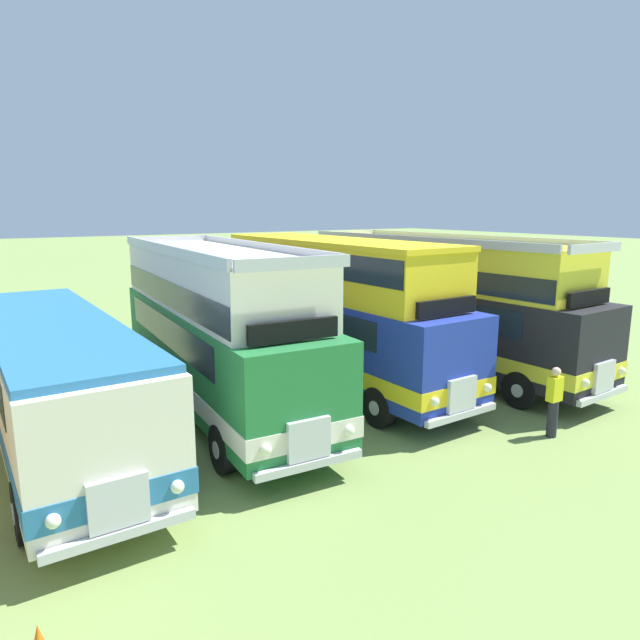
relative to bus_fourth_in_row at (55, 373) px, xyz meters
name	(u,v)px	position (x,y,z in m)	size (l,w,h in m)	color
ground_plane	(60,442)	(0.00, 0.29, -1.76)	(200.00, 200.00, 0.00)	#7A934C
bus_fourth_in_row	(55,373)	(0.00, 0.00, 0.00)	(2.72, 10.82, 2.99)	silver
bus_fifth_in_row	(216,326)	(4.00, 0.23, 0.60)	(3.14, 10.33, 4.52)	#237538
bus_sixth_in_row	(336,306)	(7.97, 0.46, 0.71)	(2.78, 10.11, 4.49)	#1E339E
bus_seventh_in_row	(439,300)	(11.96, 0.11, 0.61)	(3.11, 11.48, 4.52)	black
marshal_person	(554,401)	(10.03, -5.76, -0.87)	(0.36, 0.24, 1.73)	#23232D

